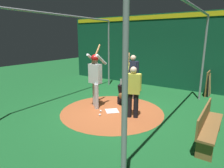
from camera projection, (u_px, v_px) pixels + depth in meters
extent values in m
plane|color=#195B28|center=(112.00, 111.00, 6.56)|extent=(26.72, 26.72, 0.00)
cylinder|color=#AD562D|center=(112.00, 111.00, 6.56)|extent=(3.45, 3.45, 0.01)
cube|color=white|center=(112.00, 111.00, 6.56)|extent=(0.59, 0.59, 0.01)
cylinder|color=#B3B3B7|center=(97.00, 97.00, 6.68)|extent=(0.15, 0.15, 0.89)
cylinder|color=#B3B3B7|center=(95.00, 94.00, 7.02)|extent=(0.15, 0.15, 0.89)
cube|color=silver|center=(95.00, 74.00, 6.67)|extent=(0.22, 0.44, 0.67)
cylinder|color=silver|center=(101.00, 60.00, 6.53)|extent=(0.54, 0.09, 0.41)
cylinder|color=silver|center=(92.00, 59.00, 6.74)|extent=(0.54, 0.09, 0.41)
sphere|color=brown|center=(95.00, 60.00, 6.56)|extent=(0.23, 0.23, 0.23)
sphere|color=#A51414|center=(95.00, 58.00, 6.55)|extent=(0.26, 0.26, 0.26)
cylinder|color=olive|center=(96.00, 55.00, 6.78)|extent=(0.54, 0.06, 0.73)
cube|color=black|center=(125.00, 100.00, 7.26)|extent=(0.40, 0.40, 0.30)
cube|color=black|center=(124.00, 90.00, 7.14)|extent=(0.31, 0.40, 0.49)
sphere|color=tan|center=(124.00, 81.00, 7.04)|extent=(0.23, 0.23, 0.23)
cube|color=gray|center=(123.00, 82.00, 6.96)|extent=(0.03, 0.21, 0.21)
ellipsoid|color=brown|center=(122.00, 96.00, 6.91)|extent=(0.12, 0.28, 0.22)
cylinder|color=#4C4C51|center=(135.00, 89.00, 7.78)|extent=(0.15, 0.15, 0.86)
cylinder|color=#4C4C51|center=(130.00, 88.00, 7.88)|extent=(0.15, 0.15, 0.86)
cube|color=#1E2338|center=(133.00, 70.00, 7.65)|extent=(0.22, 0.42, 0.68)
cylinder|color=#1E2338|center=(137.00, 69.00, 7.53)|extent=(0.09, 0.09, 0.57)
cylinder|color=#1E2338|center=(128.00, 68.00, 7.74)|extent=(0.09, 0.09, 0.57)
sphere|color=beige|center=(133.00, 58.00, 7.54)|extent=(0.22, 0.22, 0.22)
cylinder|color=black|center=(136.00, 106.00, 5.96)|extent=(0.15, 0.15, 0.77)
cylinder|color=black|center=(129.00, 105.00, 6.01)|extent=(0.15, 0.15, 0.77)
cube|color=gold|center=(133.00, 84.00, 5.82)|extent=(0.35, 0.47, 0.61)
cylinder|color=gold|center=(140.00, 82.00, 5.77)|extent=(0.09, 0.09, 0.52)
cylinder|color=gold|center=(127.00, 69.00, 5.86)|extent=(0.46, 0.25, 0.40)
sphere|color=beige|center=(134.00, 70.00, 5.72)|extent=(0.20, 0.20, 0.20)
cylinder|color=olive|center=(128.00, 65.00, 5.91)|extent=(0.45, 0.22, 0.74)
cube|color=#0F472D|center=(159.00, 51.00, 9.59)|extent=(0.20, 10.72, 3.54)
cube|color=yellow|center=(161.00, 17.00, 9.11)|extent=(0.03, 10.50, 0.20)
cylinder|color=gray|center=(109.00, 54.00, 9.83)|extent=(0.08, 0.08, 3.23)
cylinder|color=gray|center=(203.00, 59.00, 7.44)|extent=(0.08, 0.08, 3.23)
cylinder|color=gray|center=(125.00, 102.00, 2.54)|extent=(0.08, 0.08, 3.23)
cylinder|color=gray|center=(61.00, 15.00, 6.99)|extent=(6.06, 0.07, 0.07)
cylinder|color=gray|center=(189.00, 3.00, 4.61)|extent=(6.06, 0.07, 0.07)
cube|color=olive|center=(208.00, 83.00, 8.40)|extent=(1.18, 0.04, 1.05)
cylinder|color=black|center=(211.00, 83.00, 8.80)|extent=(0.06, 0.14, 0.82)
cylinder|color=tan|center=(211.00, 84.00, 8.70)|extent=(0.06, 0.18, 0.81)
cylinder|color=black|center=(210.00, 83.00, 8.59)|extent=(0.06, 0.13, 0.91)
cylinder|color=tan|center=(210.00, 84.00, 8.49)|extent=(0.06, 0.15, 0.92)
cylinder|color=tan|center=(209.00, 85.00, 8.40)|extent=(0.06, 0.17, 0.87)
cylinder|color=tan|center=(209.00, 86.00, 8.31)|extent=(0.06, 0.13, 0.81)
cylinder|color=black|center=(209.00, 86.00, 8.21)|extent=(0.06, 0.18, 0.81)
cylinder|color=tan|center=(208.00, 86.00, 8.11)|extent=(0.06, 0.18, 0.91)
cylinder|color=black|center=(208.00, 86.00, 8.01)|extent=(0.06, 0.12, 0.92)
cube|color=olive|center=(211.00, 126.00, 4.52)|extent=(1.81, 0.36, 0.05)
cube|color=olive|center=(204.00, 115.00, 4.55)|extent=(1.81, 0.04, 0.40)
cube|color=olive|center=(214.00, 123.00, 5.21)|extent=(0.08, 0.32, 0.40)
cube|color=olive|center=(204.00, 150.00, 3.94)|extent=(0.08, 0.32, 0.40)
sphere|color=white|center=(100.00, 115.00, 6.15)|extent=(0.07, 0.07, 0.07)
sphere|color=white|center=(101.00, 111.00, 6.47)|extent=(0.07, 0.07, 0.07)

